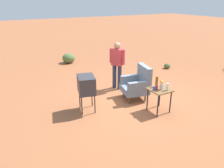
{
  "coord_description": "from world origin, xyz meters",
  "views": [
    {
      "loc": [
        5.07,
        -3.59,
        3.0
      ],
      "look_at": [
        -0.07,
        -0.74,
        0.65
      ],
      "focal_mm": 34.66,
      "sensor_mm": 36.0,
      "label": 1
    }
  ],
  "objects": [
    {
      "name": "shrub_near",
      "position": [
        -5.02,
        -0.46,
        0.24
      ],
      "size": [
        0.61,
        0.61,
        0.47
      ],
      "primitive_type": "ellipsoid",
      "color": "#516B38",
      "rests_on": "ground"
    },
    {
      "name": "tv_on_stand",
      "position": [
        -0.07,
        -1.55,
        0.78
      ],
      "size": [
        0.69,
        0.57,
        1.03
      ],
      "color": "black",
      "rests_on": "ground"
    },
    {
      "name": "person_standing",
      "position": [
        -1.06,
        -0.0,
        0.94
      ],
      "size": [
        0.49,
        0.38,
        1.64
      ],
      "color": "#2D3347",
      "rests_on": "ground"
    },
    {
      "name": "side_table",
      "position": [
        0.95,
        0.19,
        0.57
      ],
      "size": [
        0.56,
        0.56,
        0.67
      ],
      "color": "black",
      "rests_on": "ground"
    },
    {
      "name": "flower_vase",
      "position": [
        0.99,
        0.2,
        0.82
      ],
      "size": [
        0.14,
        0.1,
        0.27
      ],
      "color": "silver",
      "rests_on": "side_table"
    },
    {
      "name": "soda_can_blue",
      "position": [
        0.94,
        -0.01,
        0.73
      ],
      "size": [
        0.07,
        0.07,
        0.12
      ],
      "primitive_type": "cylinder",
      "color": "blue",
      "rests_on": "side_table"
    },
    {
      "name": "armchair",
      "position": [
        -0.05,
        0.16,
        0.5
      ],
      "size": [
        0.91,
        0.92,
        1.06
      ],
      "color": "brown",
      "rests_on": "ground"
    },
    {
      "name": "bottle_tall_amber",
      "position": [
        0.75,
        0.23,
        0.82
      ],
      "size": [
        0.07,
        0.07,
        0.3
      ],
      "primitive_type": "cylinder",
      "color": "brown",
      "rests_on": "side_table"
    },
    {
      "name": "soda_can_red",
      "position": [
        0.92,
        0.09,
        0.73
      ],
      "size": [
        0.07,
        0.07,
        0.12
      ],
      "primitive_type": "cylinder",
      "color": "red",
      "rests_on": "side_table"
    },
    {
      "name": "bottle_short_clear",
      "position": [
        1.1,
        0.31,
        0.77
      ],
      "size": [
        0.06,
        0.06,
        0.2
      ],
      "primitive_type": "cylinder",
      "color": "silver",
      "rests_on": "side_table"
    },
    {
      "name": "shrub_mid",
      "position": [
        -1.97,
        3.18,
        0.11
      ],
      "size": [
        0.29,
        0.29,
        0.22
      ],
      "primitive_type": "ellipsoid",
      "color": "#475B33",
      "rests_on": "ground"
    },
    {
      "name": "ground_plane",
      "position": [
        0.0,
        0.0,
        0.0
      ],
      "size": [
        60.0,
        60.0,
        0.0
      ],
      "primitive_type": "plane",
      "color": "#A05B38"
    }
  ]
}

